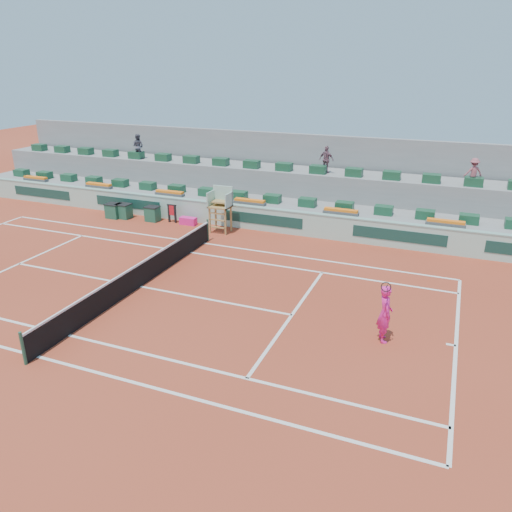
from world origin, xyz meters
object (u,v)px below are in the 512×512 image
object	(u,v)px
umpire_chair	(221,203)
drink_cooler_a	(152,214)
tennis_player	(385,313)
player_bag	(188,221)

from	to	relation	value
umpire_chair	drink_cooler_a	size ratio (longest dim) A/B	2.86
umpire_chair	tennis_player	size ratio (longest dim) A/B	1.05
player_bag	drink_cooler_a	bearing A→B (deg)	-175.77
drink_cooler_a	tennis_player	xyz separation A→B (m)	(14.05, -8.21, 0.55)
player_bag	drink_cooler_a	distance (m)	2.20
player_bag	tennis_player	world-z (taller)	tennis_player
tennis_player	player_bag	bearing A→B (deg)	144.79
umpire_chair	tennis_player	xyz separation A→B (m)	(9.65, -8.01, -0.57)
drink_cooler_a	umpire_chair	bearing A→B (deg)	-2.64
tennis_player	umpire_chair	bearing A→B (deg)	140.31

